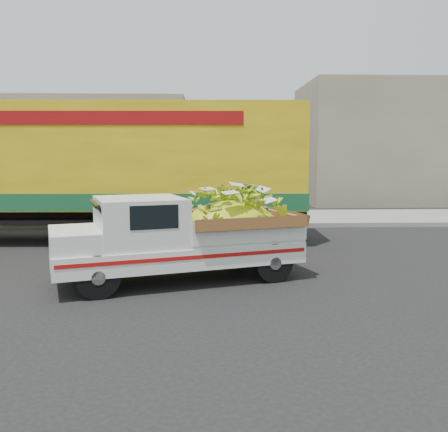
{
  "coord_description": "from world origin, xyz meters",
  "views": [
    {
      "loc": [
        1.8,
        -9.71,
        2.41
      ],
      "look_at": [
        2.24,
        0.72,
        1.14
      ],
      "focal_mm": 40.0,
      "sensor_mm": 36.0,
      "label": 1
    }
  ],
  "objects": [
    {
      "name": "curb",
      "position": [
        0.0,
        6.86,
        0.07
      ],
      "size": [
        60.0,
        0.25,
        0.15
      ],
      "primitive_type": "cube",
      "color": "gray",
      "rests_on": "ground"
    },
    {
      "name": "ground",
      "position": [
        0.0,
        0.0,
        0.0
      ],
      "size": [
        100.0,
        100.0,
        0.0
      ],
      "primitive_type": "plane",
      "color": "black",
      "rests_on": "ground"
    },
    {
      "name": "semi_trailer",
      "position": [
        -1.3,
        4.41,
        2.12
      ],
      "size": [
        12.03,
        2.9,
        3.8
      ],
      "rotation": [
        0.0,
        0.0,
        -0.03
      ],
      "color": "black",
      "rests_on": "ground"
    },
    {
      "name": "pickup_truck",
      "position": [
        1.66,
        -0.13,
        0.88
      ],
      "size": [
        4.95,
        3.03,
        1.63
      ],
      "rotation": [
        0.0,
        0.0,
        0.31
      ],
      "color": "black",
      "rests_on": "ground"
    },
    {
      "name": "building_right",
      "position": [
        14.0,
        15.86,
        3.0
      ],
      "size": [
        14.0,
        6.0,
        6.0
      ],
      "primitive_type": "cube",
      "color": "gray",
      "rests_on": "ground"
    },
    {
      "name": "sidewalk",
      "position": [
        0.0,
        8.96,
        0.07
      ],
      "size": [
        60.0,
        4.0,
        0.14
      ],
      "primitive_type": "cube",
      "color": "gray",
      "rests_on": "ground"
    }
  ]
}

